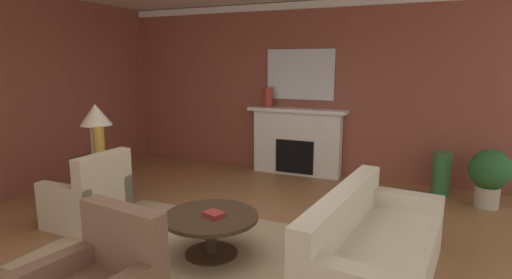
# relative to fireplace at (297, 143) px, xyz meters

# --- Properties ---
(ground_plane) EXTENTS (9.28, 9.28, 0.00)m
(ground_plane) POSITION_rel_fireplace_xyz_m (0.07, -3.17, -0.57)
(ground_plane) COLOR olive
(wall_fireplace) EXTENTS (7.74, 0.12, 3.07)m
(wall_fireplace) POSITION_rel_fireplace_xyz_m (0.07, 0.21, 0.96)
(wall_fireplace) COLOR brown
(wall_fireplace) RESTS_ON ground_plane
(wall_window) EXTENTS (0.12, 7.23, 3.07)m
(wall_window) POSITION_rel_fireplace_xyz_m (-3.56, -2.87, 0.96)
(wall_window) COLOR brown
(wall_window) RESTS_ON ground_plane
(crown_moulding) EXTENTS (7.74, 0.08, 0.12)m
(crown_moulding) POSITION_rel_fireplace_xyz_m (0.07, 0.13, 2.42)
(crown_moulding) COLOR white
(area_rug) EXTENTS (3.60, 2.20, 0.01)m
(area_rug) POSITION_rel_fireplace_xyz_m (0.17, -3.42, -0.57)
(area_rug) COLOR tan
(area_rug) RESTS_ON ground_plane
(fireplace) EXTENTS (1.80, 0.35, 1.21)m
(fireplace) POSITION_rel_fireplace_xyz_m (0.00, 0.00, 0.00)
(fireplace) COLOR white
(fireplace) RESTS_ON ground_plane
(mantel_mirror) EXTENTS (1.24, 0.04, 0.89)m
(mantel_mirror) POSITION_rel_fireplace_xyz_m (0.00, 0.12, 1.23)
(mantel_mirror) COLOR silver
(sofa) EXTENTS (1.11, 2.18, 0.85)m
(sofa) POSITION_rel_fireplace_xyz_m (1.81, -3.30, -0.27)
(sofa) COLOR beige
(sofa) RESTS_ON ground_plane
(armchair_near_window) EXTENTS (0.82, 0.82, 0.95)m
(armchair_near_window) POSITION_rel_fireplace_xyz_m (-1.65, -3.31, -0.27)
(armchair_near_window) COLOR #C1B293
(armchair_near_window) RESTS_ON ground_plane
(coffee_table) EXTENTS (1.00, 1.00, 0.45)m
(coffee_table) POSITION_rel_fireplace_xyz_m (0.17, -3.42, -0.24)
(coffee_table) COLOR #3D2D1E
(coffee_table) RESTS_ON ground_plane
(side_table) EXTENTS (0.56, 0.56, 0.70)m
(side_table) POSITION_rel_fireplace_xyz_m (-2.11, -2.64, -0.17)
(side_table) COLOR #3D2D1E
(side_table) RESTS_ON ground_plane
(table_lamp) EXTENTS (0.44, 0.44, 0.75)m
(table_lamp) POSITION_rel_fireplace_xyz_m (-2.11, -2.64, 0.65)
(table_lamp) COLOR beige
(table_lamp) RESTS_ON side_table
(vase_on_side_table) EXTENTS (0.15, 0.15, 0.46)m
(vase_on_side_table) POSITION_rel_fireplace_xyz_m (-1.96, -2.76, 0.36)
(vase_on_side_table) COLOR #B7892D
(vase_on_side_table) RESTS_ON side_table
(vase_mantel_left) EXTENTS (0.17, 0.17, 0.36)m
(vase_mantel_left) POSITION_rel_fireplace_xyz_m (-0.55, -0.05, 0.82)
(vase_mantel_left) COLOR #9E3328
(vase_mantel_left) RESTS_ON fireplace
(vase_tall_corner) EXTENTS (0.27, 0.27, 0.69)m
(vase_tall_corner) POSITION_rel_fireplace_xyz_m (2.41, -0.30, -0.23)
(vase_tall_corner) COLOR #33703D
(vase_tall_corner) RESTS_ON ground_plane
(book_red_cover) EXTENTS (0.24, 0.21, 0.05)m
(book_red_cover) POSITION_rel_fireplace_xyz_m (0.22, -3.44, -0.10)
(book_red_cover) COLOR maroon
(book_red_cover) RESTS_ON coffee_table
(potted_plant) EXTENTS (0.56, 0.56, 0.83)m
(potted_plant) POSITION_rel_fireplace_xyz_m (3.01, -0.58, -0.08)
(potted_plant) COLOR #BCB29E
(potted_plant) RESTS_ON ground_plane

